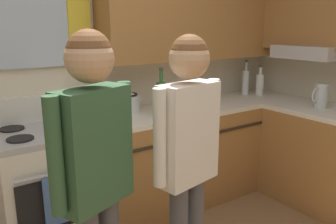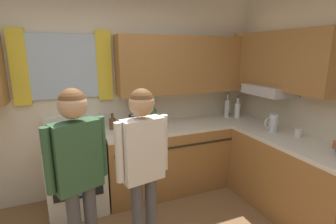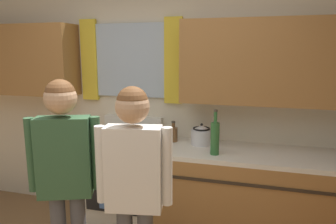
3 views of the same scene
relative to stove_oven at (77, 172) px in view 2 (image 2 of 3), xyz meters
name	(u,v)px [view 2 (image 2 of 3)]	position (x,y,z in m)	size (l,w,h in m)	color
back_wall_unit	(96,84)	(0.32, 0.27, 0.99)	(4.60, 0.42, 2.60)	beige
kitchen_counter_run	(223,162)	(1.78, -0.42, -0.02)	(2.25, 2.09, 0.90)	#9E6B38
stove_oven	(77,172)	(0.00, 0.00, 0.00)	(0.64, 0.67, 1.10)	silver
bottle_tall_clear	(227,108)	(2.17, 0.10, 0.57)	(0.07, 0.07, 0.37)	silver
bottle_wine_green	(154,120)	(0.92, -0.16, 0.58)	(0.08, 0.08, 0.39)	#2D6633
bottle_milk_white	(237,110)	(2.29, 0.01, 0.55)	(0.08, 0.08, 0.31)	white
bottle_squat_brown	(113,123)	(0.48, 0.13, 0.51)	(0.08, 0.08, 0.21)	brown
mug_ceramic_white	(298,133)	(2.40, -0.97, 0.48)	(0.13, 0.08, 0.09)	white
stovetop_kettle	(135,120)	(0.76, 0.11, 0.53)	(0.27, 0.20, 0.21)	silver
water_pitcher	(273,123)	(2.26, -0.71, 0.54)	(0.19, 0.11, 0.22)	silver
adult_left	(78,163)	(0.00, -1.00, 0.54)	(0.47, 0.27, 1.60)	#4C4C51
adult_in_plaid	(143,156)	(0.52, -1.03, 0.52)	(0.48, 0.21, 1.57)	#4C4C51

